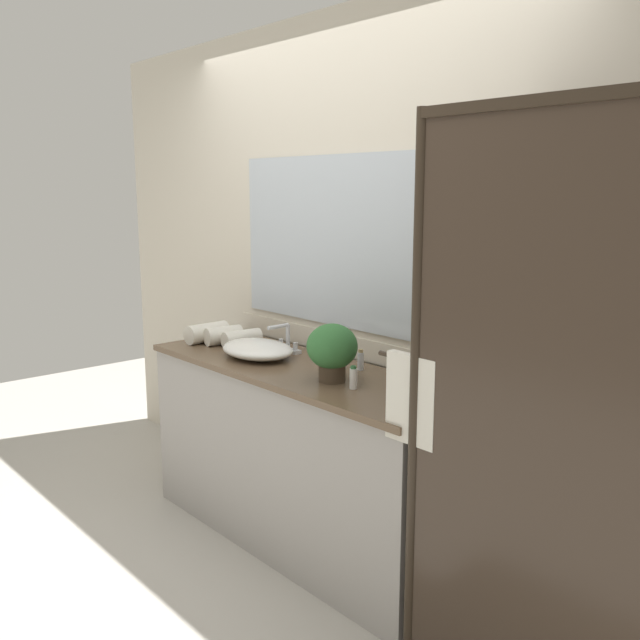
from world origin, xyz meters
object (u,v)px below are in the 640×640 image
(soap_dish, at_px, (417,399))
(faucet, at_px, (286,342))
(amenity_bottle_shampoo, at_px, (343,361))
(amenity_bottle_lotion, at_px, (353,378))
(amenity_bottle_conditioner, at_px, (361,360))
(rolled_towel_far_edge, at_px, (242,338))
(rolled_towel_middle, at_px, (224,335))
(rolled_towel_near_edge, at_px, (207,333))
(sink_basin, at_px, (257,349))
(potted_plant, at_px, (332,349))

(soap_dish, bearing_deg, faucet, 171.06)
(amenity_bottle_shampoo, bearing_deg, amenity_bottle_lotion, -36.78)
(amenity_bottle_conditioner, relative_size, rolled_towel_far_edge, 0.47)
(amenity_bottle_lotion, relative_size, rolled_towel_middle, 0.50)
(faucet, relative_size, rolled_towel_near_edge, 0.70)
(soap_dish, distance_m, rolled_towel_far_edge, 1.29)
(sink_basin, bearing_deg, soap_dish, 1.44)
(amenity_bottle_lotion, bearing_deg, faucet, 163.38)
(soap_dish, bearing_deg, amenity_bottle_lotion, -170.49)
(amenity_bottle_lotion, bearing_deg, sink_basin, 177.90)
(potted_plant, height_order, amenity_bottle_lotion, potted_plant)
(potted_plant, distance_m, rolled_towel_near_edge, 1.05)
(rolled_towel_middle, bearing_deg, potted_plant, -3.55)
(rolled_towel_middle, bearing_deg, amenity_bottle_conditioner, 11.04)
(rolled_towel_far_edge, bearing_deg, amenity_bottle_shampoo, 7.75)
(potted_plant, relative_size, soap_dish, 2.59)
(potted_plant, distance_m, amenity_bottle_conditioner, 0.26)
(potted_plant, xyz_separation_m, soap_dish, (0.46, 0.04, -0.13))
(potted_plant, height_order, rolled_towel_near_edge, potted_plant)
(sink_basin, xyz_separation_m, soap_dish, (1.03, 0.03, -0.03))
(sink_basin, bearing_deg, amenity_bottle_conditioner, 22.68)
(faucet, xyz_separation_m, potted_plant, (0.57, -0.20, 0.10))
(soap_dish, bearing_deg, rolled_towel_far_edge, 177.26)
(amenity_bottle_lotion, distance_m, rolled_towel_near_edge, 1.20)
(faucet, bearing_deg, amenity_bottle_shampoo, -0.69)
(rolled_towel_middle, bearing_deg, amenity_bottle_lotion, -3.69)
(amenity_bottle_lotion, bearing_deg, rolled_towel_far_edge, 173.34)
(amenity_bottle_lotion, distance_m, rolled_towel_far_edge, 0.98)
(faucet, xyz_separation_m, soap_dish, (1.03, -0.16, -0.04))
(rolled_towel_near_edge, bearing_deg, soap_dish, 0.67)
(faucet, distance_m, rolled_towel_middle, 0.40)
(amenity_bottle_conditioner, xyz_separation_m, rolled_towel_far_edge, (-0.78, -0.13, -0.00))
(potted_plant, bearing_deg, faucet, 160.47)
(amenity_bottle_lotion, height_order, rolled_towel_middle, same)
(sink_basin, distance_m, amenity_bottle_shampoo, 0.47)
(sink_basin, xyz_separation_m, amenity_bottle_lotion, (0.72, -0.03, 0.00))
(faucet, distance_m, amenity_bottle_conditioner, 0.52)
(soap_dish, bearing_deg, potted_plant, -174.94)
(sink_basin, relative_size, rolled_towel_middle, 2.10)
(potted_plant, height_order, amenity_bottle_conditioner, potted_plant)
(sink_basin, height_order, amenity_bottle_conditioner, amenity_bottle_conditioner)
(faucet, xyz_separation_m, amenity_bottle_shampoo, (0.44, -0.01, -0.02))
(sink_basin, distance_m, rolled_towel_near_edge, 0.48)
(sink_basin, bearing_deg, faucet, 90.00)
(faucet, bearing_deg, sink_basin, -90.00)
(faucet, relative_size, rolled_towel_middle, 0.85)
(sink_basin, bearing_deg, rolled_towel_far_edge, 161.29)
(rolled_towel_middle, bearing_deg, amenity_bottle_shampoo, 9.76)
(faucet, bearing_deg, soap_dish, -8.94)
(amenity_bottle_conditioner, height_order, rolled_towel_near_edge, rolled_towel_near_edge)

